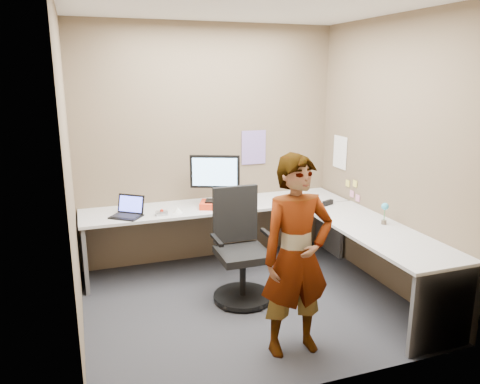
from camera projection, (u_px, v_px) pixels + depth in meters
name	position (u px, v px, depth m)	size (l,w,h in m)	color
ground	(247.00, 304.00, 4.51)	(3.00, 3.00, 0.00)	#232428
wall_back	(209.00, 145.00, 5.36)	(3.00, 3.00, 0.00)	brown
wall_right	(389.00, 157.00, 4.65)	(2.70, 2.70, 0.00)	brown
wall_left	(70.00, 178.00, 3.69)	(2.70, 2.70, 0.00)	brown
ceiling	(248.00, 5.00, 3.84)	(3.00, 3.00, 0.00)	white
desk	(274.00, 229.00, 4.85)	(2.98, 2.58, 0.73)	#B4B4B4
paper_ream	(216.00, 205.00, 5.10)	(0.34, 0.25, 0.07)	red
monitor	(215.00, 174.00, 5.03)	(0.51, 0.26, 0.51)	black
laptop	(128.00, 211.00, 4.79)	(0.38, 0.37, 0.21)	black
trackball_mouse	(162.00, 213.00, 4.82)	(0.12, 0.08, 0.07)	#B7B7BC
origami	(178.00, 210.00, 4.91)	(0.10, 0.10, 0.06)	white
stapler	(328.00, 203.00, 5.19)	(0.15, 0.04, 0.06)	black
flower	(385.00, 210.00, 4.51)	(0.07, 0.07, 0.22)	brown
calendar_purple	(254.00, 147.00, 5.54)	(0.30, 0.01, 0.40)	#846BB7
calendar_white	(340.00, 152.00, 5.50)	(0.01, 0.28, 0.38)	white
sticky_note_a	(355.00, 184.00, 5.25)	(0.01, 0.07, 0.07)	#F2E059
sticky_note_b	(352.00, 194.00, 5.33)	(0.01, 0.07, 0.07)	pink
sticky_note_c	(358.00, 198.00, 5.22)	(0.01, 0.07, 0.07)	pink
sticky_note_d	(348.00, 183.00, 5.39)	(0.01, 0.07, 0.07)	#F2E059
office_chair	(241.00, 256.00, 4.53)	(0.57, 0.57, 1.08)	black
person	(297.00, 256.00, 3.58)	(0.58, 0.38, 1.59)	#999399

